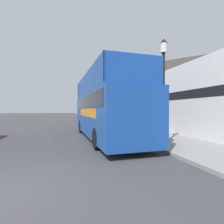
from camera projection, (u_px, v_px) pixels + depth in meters
ground_plane at (55, 123)px, 24.11m from camera, size 144.00×144.00×0.00m
sidewalk at (111, 123)px, 23.06m from camera, size 3.46×108.00×0.14m
brick_terrace_rear at (134, 93)px, 27.76m from camera, size 6.00×25.53×8.87m
tour_bus at (104, 110)px, 11.24m from camera, size 2.86×10.06×4.01m
parked_car_ahead_of_bus at (94, 121)px, 18.55m from camera, size 1.93×4.16×1.37m
lamp_post_nearest at (164, 72)px, 8.43m from camera, size 0.35×0.35×5.12m
lamp_post_second at (117, 89)px, 15.73m from camera, size 0.35×0.35×5.25m
litter_bin at (156, 129)px, 10.98m from camera, size 0.48×0.48×0.92m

